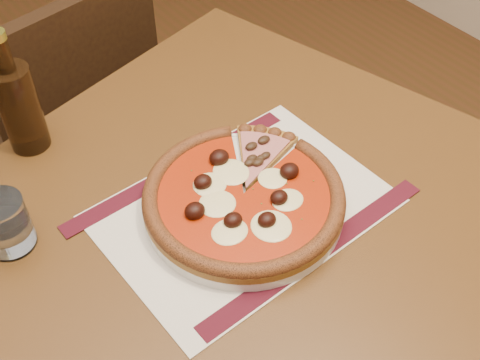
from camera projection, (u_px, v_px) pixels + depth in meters
name	position (u px, v px, depth m)	size (l,w,h in m)	color
table	(247.00, 243.00, 0.98)	(0.98, 0.98, 0.75)	brown
chair_far	(71.00, 124.00, 1.45)	(0.47, 0.47, 0.84)	black
placemat	(244.00, 209.00, 0.90)	(0.41, 0.29, 0.00)	beige
plate	(244.00, 204.00, 0.89)	(0.30, 0.30, 0.02)	white
pizza	(244.00, 195.00, 0.87)	(0.30, 0.30, 0.04)	olive
ham_slice	(257.00, 150.00, 0.95)	(0.14, 0.12, 0.02)	olive
water_glass	(5.00, 224.00, 0.82)	(0.07, 0.07, 0.08)	white
bottle	(19.00, 104.00, 0.94)	(0.06, 0.06, 0.21)	#331D0C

